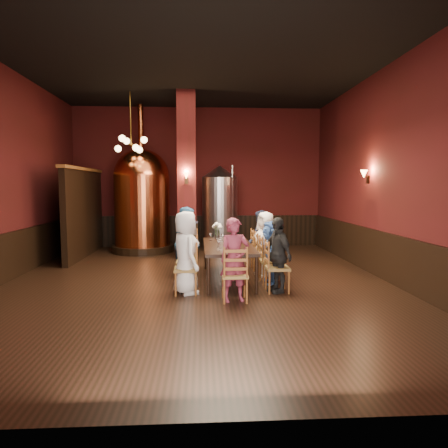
{
  "coord_description": "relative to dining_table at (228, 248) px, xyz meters",
  "views": [
    {
      "loc": [
        0.09,
        -8.16,
        1.97
      ],
      "look_at": [
        0.57,
        0.2,
        1.17
      ],
      "focal_mm": 32.0,
      "sensor_mm": 36.0,
      "label": 1
    }
  ],
  "objects": [
    {
      "name": "room",
      "position": [
        -0.64,
        -0.08,
        1.56
      ],
      "size": [
        10.0,
        10.02,
        4.5
      ],
      "color": "black",
      "rests_on": "ground"
    },
    {
      "name": "wainscot_right",
      "position": [
        3.32,
        -0.08,
        -0.19
      ],
      "size": [
        0.08,
        9.9,
        1.0
      ],
      "primitive_type": "cube",
      "color": "black",
      "rests_on": "ground"
    },
    {
      "name": "wainscot_back",
      "position": [
        -0.64,
        4.88,
        -0.19
      ],
      "size": [
        7.9,
        0.08,
        1.0
      ],
      "primitive_type": "cube",
      "color": "black",
      "rests_on": "ground"
    },
    {
      "name": "wainscot_left",
      "position": [
        -4.6,
        -0.08,
        -0.19
      ],
      "size": [
        0.08,
        9.9,
        1.0
      ],
      "primitive_type": "cube",
      "color": "black",
      "rests_on": "ground"
    },
    {
      "name": "column",
      "position": [
        -0.94,
        2.72,
        1.56
      ],
      "size": [
        0.58,
        0.58,
        4.5
      ],
      "primitive_type": "cube",
      "color": "#470F11",
      "rests_on": "ground"
    },
    {
      "name": "partition",
      "position": [
        -3.84,
        3.12,
        0.51
      ],
      "size": [
        0.22,
        3.5,
        2.4
      ],
      "primitive_type": "cube",
      "color": "black",
      "rests_on": "ground"
    },
    {
      "name": "pendant_cluster",
      "position": [
        -2.44,
        2.82,
        2.41
      ],
      "size": [
        0.9,
        0.9,
        1.7
      ],
      "primitive_type": null,
      "color": "#A57226",
      "rests_on": "room"
    },
    {
      "name": "sconce_wall",
      "position": [
        3.26,
        0.72,
        1.51
      ],
      "size": [
        0.2,
        0.2,
        0.36
      ],
      "primitive_type": null,
      "rotation": [
        0.0,
        0.0,
        1.57
      ],
      "color": "black",
      "rests_on": "room"
    },
    {
      "name": "sconce_column",
      "position": [
        -0.94,
        2.42,
        1.51
      ],
      "size": [
        0.2,
        0.2,
        0.36
      ],
      "primitive_type": null,
      "rotation": [
        0.0,
        0.0,
        3.14
      ],
      "color": "black",
      "rests_on": "column"
    },
    {
      "name": "dining_table",
      "position": [
        0.0,
        0.0,
        0.0
      ],
      "size": [
        1.02,
        2.41,
        0.75
      ],
      "rotation": [
        0.0,
        0.0,
        0.01
      ],
      "color": "black",
      "rests_on": "ground"
    },
    {
      "name": "chair_0",
      "position": [
        -0.84,
        -1.01,
        -0.23
      ],
      "size": [
        0.46,
        0.46,
        0.92
      ],
      "primitive_type": null,
      "rotation": [
        0.0,
        0.0,
        -1.56
      ],
      "color": "brown",
      "rests_on": "ground"
    },
    {
      "name": "person_0",
      "position": [
        -0.84,
        -1.01,
        0.07
      ],
      "size": [
        0.71,
        0.86,
        1.52
      ],
      "primitive_type": "imported",
      "rotation": [
        0.0,
        0.0,
        1.93
      ],
      "color": "white",
      "rests_on": "ground"
    },
    {
      "name": "chair_1",
      "position": [
        -0.85,
        -0.34,
        -0.23
      ],
      "size": [
        0.46,
        0.46,
        0.92
      ],
      "primitive_type": null,
      "rotation": [
        0.0,
        0.0,
        -1.56
      ],
      "color": "brown",
      "rests_on": "ground"
    },
    {
      "name": "person_1",
      "position": [
        -0.85,
        -0.34,
        -0.06
      ],
      "size": [
        0.38,
        0.51,
        1.26
      ],
      "primitive_type": "imported",
      "rotation": [
        0.0,
        0.0,
        1.39
      ],
      "color": "#B2401E",
      "rests_on": "ground"
    },
    {
      "name": "chair_2",
      "position": [
        -0.85,
        0.32,
        -0.23
      ],
      "size": [
        0.46,
        0.46,
        0.92
      ],
      "primitive_type": null,
      "rotation": [
        0.0,
        0.0,
        -1.56
      ],
      "color": "brown",
      "rests_on": "ground"
    },
    {
      "name": "person_2",
      "position": [
        -0.85,
        0.32,
        0.08
      ],
      "size": [
        0.48,
        0.79,
        1.53
      ],
      "primitive_type": "imported",
      "rotation": [
        0.0,
        0.0,
        1.41
      ],
      "color": "#25537E",
      "rests_on": "ground"
    },
    {
      "name": "chair_3",
      "position": [
        -0.86,
        0.99,
        -0.23
      ],
      "size": [
        0.46,
        0.46,
        0.92
      ],
      "primitive_type": null,
      "rotation": [
        0.0,
        0.0,
        -1.56
      ],
      "color": "brown",
      "rests_on": "ground"
    },
    {
      "name": "person_3",
      "position": [
        -0.86,
        0.99,
        -0.04
      ],
      "size": [
        0.68,
        0.93,
        1.3
      ],
      "primitive_type": "imported",
      "rotation": [
        0.0,
        0.0,
        1.82
      ],
      "color": "black",
      "rests_on": "ground"
    },
    {
      "name": "chair_4",
      "position": [
        0.86,
        -0.99,
        -0.23
      ],
      "size": [
        0.46,
        0.46,
        0.92
      ],
      "primitive_type": null,
      "rotation": [
        0.0,
        0.0,
        1.58
      ],
      "color": "brown",
      "rests_on": "ground"
    },
    {
      "name": "person_4",
      "position": [
        0.86,
        -0.99,
        0.01
      ],
      "size": [
        0.62,
        0.89,
        1.4
      ],
      "primitive_type": "imported",
      "rotation": [
        0.0,
        0.0,
        5.08
      ],
      "color": "black",
      "rests_on": "ground"
    },
    {
      "name": "chair_5",
      "position": [
        0.85,
        -0.32,
        -0.23
      ],
      "size": [
        0.46,
        0.46,
        0.92
      ],
      "primitive_type": null,
      "rotation": [
        0.0,
        0.0,
        1.58
      ],
      "color": "brown",
      "rests_on": "ground"
    },
    {
      "name": "person_5",
      "position": [
        0.85,
        -0.32,
        -0.05
      ],
      "size": [
        0.41,
        1.2,
        1.28
      ],
      "primitive_type": "imported",
      "rotation": [
        0.0,
        0.0,
        4.69
      ],
      "color": "#365DA4",
      "rests_on": "ground"
    },
    {
      "name": "chair_6",
      "position": [
        0.85,
        0.34,
        -0.23
      ],
      "size": [
        0.46,
        0.46,
        0.92
      ],
      "primitive_type": null,
      "rotation": [
        0.0,
        0.0,
        1.58
      ],
      "color": "brown",
      "rests_on": "ground"
    },
    {
      "name": "person_6",
      "position": [
        0.85,
        0.34,
        0.02
      ],
      "size": [
        0.66,
        0.81,
        1.42
      ],
      "primitive_type": "imported",
      "rotation": [
        0.0,
        0.0,
        5.07
      ],
      "color": "white",
      "rests_on": "ground"
    },
    {
      "name": "chair_7",
      "position": [
        0.84,
        1.01,
        -0.23
      ],
      "size": [
        0.46,
        0.46,
        0.92
      ],
      "primitive_type": null,
      "rotation": [
        0.0,
        0.0,
        1.58
      ],
      "color": "brown",
      "rests_on": "ground"
    },
    {
      "name": "person_7",
      "position": [
        0.84,
        1.01,
        0.02
      ],
      "size": [
        0.45,
        0.73,
        1.41
      ],
      "primitive_type": "imported",
      "rotation": [
        0.0,
        0.0,
        4.88
      ],
      "color": "black",
      "rests_on": "ground"
    },
    {
      "name": "chair_8",
      "position": [
        0.01,
        -1.55,
        -0.23
      ],
      "size": [
        0.46,
        0.46,
        0.92
      ],
      "primitive_type": null,
      "rotation": [
        0.0,
        0.0,
        3.15
      ],
      "color": "brown",
      "rests_on": "ground"
    },
    {
      "name": "person_8",
      "position": [
        0.01,
        -1.55,
        0.03
      ],
      "size": [
        0.59,
        0.45,
        1.44
      ],
      "primitive_type": "imported",
      "rotation": [
        0.0,
        0.0,
        6.51
      ],
      "color": "maroon",
      "rests_on": "ground"
    },
    {
      "name": "copper_kettle",
      "position": [
        -2.32,
        3.84,
        0.9
      ],
      "size": [
        1.85,
        1.85,
        4.36
      ],
      "rotation": [
        0.0,
        0.0,
        -0.03
      ],
      "color": "black",
      "rests_on": "ground"
    },
    {
      "name": "steel_vessel",
      "position": [
        0.01,
        3.92,
        0.61
      ],
      "size": [
        1.24,
        1.24,
        2.59
      ],
      "rotation": [
        0.0,
        0.0,
        -0.17
      ],
      "color": "#B2B2B7",
      "rests_on": "ground"
    },
    {
      "name": "rose_vase",
      "position": [
        -0.18,
        1.0,
        0.32
      ],
      "size": [
        0.23,
        0.23,
        0.39
      ],
      "color": "white",
      "rests_on": "dining_table"
    },
    {
      "name": "wine_glass_0",
      "position": [
        -0.09,
        0.49,
        0.15
      ],
      "size": [
        0.07,
        0.07,
        0.17
      ],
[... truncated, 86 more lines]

